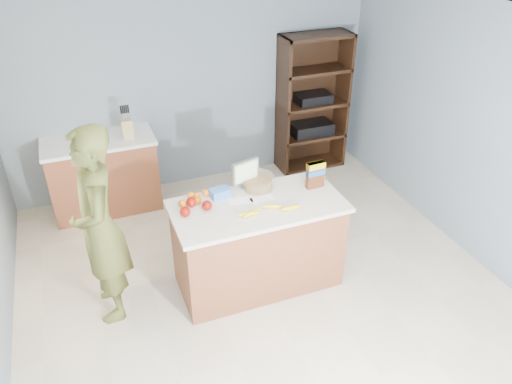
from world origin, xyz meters
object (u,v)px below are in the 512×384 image
object	(u,v)px
tv	(245,173)
cereal_box	(315,173)
counter_peninsula	(258,247)
shelving_unit	(311,105)
person	(99,227)

from	to	relation	value
tv	cereal_box	distance (m)	0.65
counter_peninsula	shelving_unit	size ratio (longest dim) A/B	0.87
person	tv	world-z (taller)	person
counter_peninsula	cereal_box	bearing A→B (deg)	8.35
cereal_box	shelving_unit	bearing A→B (deg)	64.37
person	tv	size ratio (longest dim) A/B	6.42
shelving_unit	person	distance (m)	3.49
counter_peninsula	cereal_box	distance (m)	0.89
tv	person	bearing A→B (deg)	-172.61
tv	counter_peninsula	bearing A→B (deg)	-89.53
tv	cereal_box	size ratio (longest dim) A/B	1.09
counter_peninsula	person	bearing A→B (deg)	174.15
person	counter_peninsula	bearing A→B (deg)	83.74
person	cereal_box	size ratio (longest dim) A/B	6.99
counter_peninsula	tv	size ratio (longest dim) A/B	5.53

